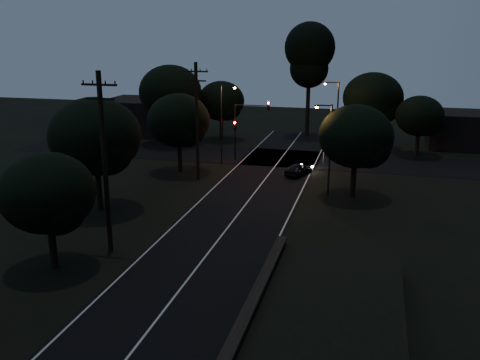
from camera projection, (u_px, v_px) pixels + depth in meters
The scene contains 21 objects.
road_surface at pixel (260, 186), 46.80m from camera, with size 60.00×70.00×0.03m.
utility_pole_mid at pixel (105, 161), 31.63m from camera, with size 2.20×0.30×11.00m.
utility_pole_far at pixel (197, 120), 47.55m from camera, with size 2.20×0.30×10.50m.
tree_left_b at pixel (49, 196), 29.53m from camera, with size 5.32×5.32×6.76m.
tree_left_c at pixel (97, 139), 39.10m from camera, with size 6.75×6.75×8.53m.
tree_left_d at pixel (180, 122), 50.01m from camera, with size 5.91×5.91×7.50m.
tree_far_nw at pixel (222, 102), 65.11m from camera, with size 5.68×5.68×7.20m.
tree_far_w at pixel (172, 93), 62.14m from camera, with size 7.30×7.30×9.31m.
tree_far_ne at pixel (375, 99), 60.56m from camera, with size 6.79×6.79×8.59m.
tree_far_e at pixel (421, 117), 57.01m from camera, with size 5.08×5.08×6.45m.
tree_right_a at pixel (358, 138), 42.36m from camera, with size 5.94×5.94×7.55m.
tall_pine at pixel (310, 54), 66.04m from camera, with size 6.24×6.24×14.18m.
building_left at pixel (145, 116), 70.41m from camera, with size 10.00×8.00×4.40m, color black.
building_right at pixel (469, 130), 61.91m from camera, with size 9.00×7.00×4.00m, color black.
signal_left at pixel (235, 133), 55.38m from camera, with size 0.28×0.35×4.10m.
signal_right at pixel (324, 137), 53.20m from camera, with size 0.28×0.35×4.10m.
signal_mast at pixel (251, 119), 54.58m from camera, with size 3.70×0.35×6.25m.
streetlight_a at pixel (223, 119), 53.21m from camera, with size 1.66×0.26×8.00m.
streetlight_b at pixel (335, 114), 56.28m from camera, with size 1.66×0.26×8.00m.
streetlight_c at pixel (328, 143), 43.18m from camera, with size 1.46×0.26×7.50m.
car at pixel (299, 169), 50.00m from camera, with size 1.39×3.45×1.18m, color black.
Camera 1 is at (9.37, -12.81, 13.27)m, focal length 40.00 mm.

